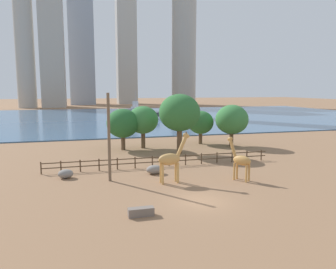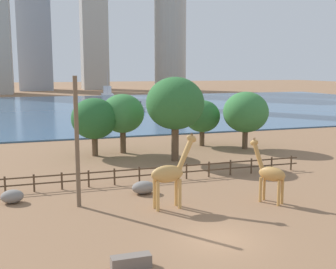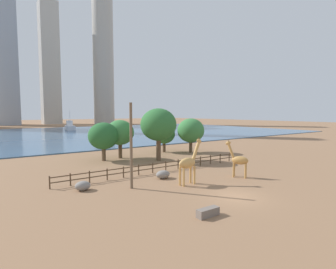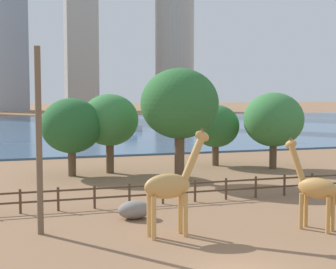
# 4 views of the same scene
# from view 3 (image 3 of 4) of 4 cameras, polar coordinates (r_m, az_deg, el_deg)

# --- Properties ---
(ground_plane) EXTENTS (400.00, 400.00, 0.00)m
(ground_plane) POSITION_cam_3_polar(r_m,az_deg,el_deg) (97.01, -24.26, -0.01)
(ground_plane) COLOR #8C6647
(harbor_water) EXTENTS (180.00, 86.00, 0.20)m
(harbor_water) POSITION_cam_3_polar(r_m,az_deg,el_deg) (94.06, -23.92, -0.08)
(harbor_water) COLOR #3D6084
(harbor_water) RESTS_ON ground
(giraffe_tall) EXTENTS (1.87, 2.51, 4.29)m
(giraffe_tall) POSITION_cam_3_polar(r_m,az_deg,el_deg) (31.27, 15.12, -5.39)
(giraffe_tall) COLOR #C18C47
(giraffe_tall) RESTS_ON ground
(giraffe_companion) EXTENTS (3.18, 0.98, 4.84)m
(giraffe_companion) POSITION_cam_3_polar(r_m,az_deg,el_deg) (27.24, 4.50, -6.15)
(giraffe_companion) COLOR tan
(giraffe_companion) RESTS_ON ground
(utility_pole) EXTENTS (0.28, 0.28, 8.40)m
(utility_pole) POSITION_cam_3_polar(r_m,az_deg,el_deg) (25.67, -8.03, -2.50)
(utility_pole) COLOR brown
(utility_pole) RESTS_ON ground
(boulder_near_fence) EXTENTS (1.47, 1.19, 0.89)m
(boulder_near_fence) POSITION_cam_3_polar(r_m,az_deg,el_deg) (26.81, -18.07, -10.57)
(boulder_near_fence) COLOR gray
(boulder_near_fence) RESTS_ON ground
(boulder_by_pole) EXTENTS (1.67, 1.22, 0.92)m
(boulder_by_pole) POSITION_cam_3_polar(r_m,az_deg,el_deg) (29.94, -1.12, -8.69)
(boulder_by_pole) COLOR gray
(boulder_by_pole) RESTS_ON ground
(feeding_trough) EXTENTS (1.80, 0.60, 0.60)m
(feeding_trough) POSITION_cam_3_polar(r_m,az_deg,el_deg) (19.81, 8.68, -16.39)
(feeding_trough) COLOR #72665B
(feeding_trough) RESTS_ON ground
(enclosure_fence) EXTENTS (26.12, 0.14, 1.30)m
(enclosure_fence) POSITION_cam_3_polar(r_m,az_deg,el_deg) (33.04, -1.70, -6.87)
(enclosure_fence) COLOR #4C3826
(enclosure_fence) RESTS_ON ground
(tree_left_large) EXTENTS (5.56, 5.56, 8.09)m
(tree_left_large) POSITION_cam_3_polar(r_m,az_deg,el_deg) (40.34, -2.09, 2.11)
(tree_left_large) COLOR brown
(tree_left_large) RESTS_ON ground
(tree_center_broad) EXTENTS (4.99, 4.99, 6.36)m
(tree_center_broad) POSITION_cam_3_polar(r_m,az_deg,el_deg) (48.87, 4.99, 0.86)
(tree_center_broad) COLOR brown
(tree_center_broad) RESTS_ON ground
(tree_right_tall) EXTENTS (4.10, 4.10, 5.30)m
(tree_right_tall) POSITION_cam_3_polar(r_m,az_deg,el_deg) (49.11, -0.85, 0.12)
(tree_right_tall) COLOR brown
(tree_right_tall) RESTS_ON ground
(tree_left_small) EXTENTS (4.53, 4.53, 6.25)m
(tree_left_small) POSITION_cam_3_polar(r_m,az_deg,el_deg) (43.19, -10.41, 0.40)
(tree_left_small) COLOR brown
(tree_left_small) RESTS_ON ground
(tree_right_small) EXTENTS (4.63, 4.63, 5.94)m
(tree_right_small) POSITION_cam_3_polar(r_m,az_deg,el_deg) (41.46, -13.89, -0.33)
(tree_right_small) COLOR brown
(tree_right_small) RESTS_ON ground
(boat_ferry) EXTENTS (4.20, 9.18, 7.98)m
(boat_ferry) POSITION_cam_3_polar(r_m,az_deg,el_deg) (116.78, -20.58, 1.60)
(boat_ferry) COLOR silver
(boat_ferry) RESTS_ON harbor_water
(boat_sailboat) EXTENTS (3.92, 4.88, 2.07)m
(boat_sailboat) POSITION_cam_3_polar(r_m,az_deg,el_deg) (85.87, -15.13, 0.28)
(boat_sailboat) COLOR silver
(boat_sailboat) RESTS_ON harbor_water
(skyline_tower_needle) EXTENTS (13.10, 13.10, 90.13)m
(skyline_tower_needle) POSITION_cam_3_polar(r_m,az_deg,el_deg) (180.90, -13.94, 16.68)
(skyline_tower_needle) COLOR #ADA89E
(skyline_tower_needle) RESTS_ON ground
(skyline_tower_glass) EXTENTS (13.27, 15.61, 86.59)m
(skyline_tower_glass) POSITION_cam_3_polar(r_m,az_deg,el_deg) (186.08, -32.17, 15.20)
(skyline_tower_glass) COLOR #939EAD
(skyline_tower_glass) RESTS_ON ground
(skyline_block_left) EXTENTS (10.83, 11.02, 76.59)m
(skyline_block_left) POSITION_cam_3_polar(r_m,az_deg,el_deg) (188.59, -24.36, 13.81)
(skyline_block_left) COLOR #B7B2A8
(skyline_block_left) RESTS_ON ground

